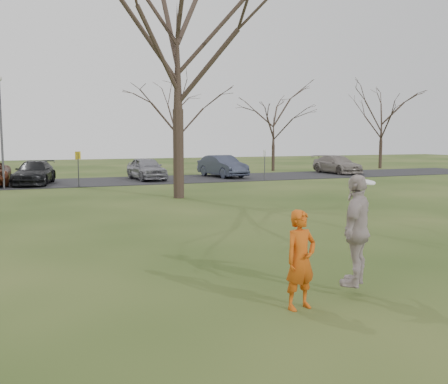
{
  "coord_description": "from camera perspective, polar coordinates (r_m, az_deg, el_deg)",
  "views": [
    {
      "loc": [
        -4.53,
        -7.51,
        2.87
      ],
      "look_at": [
        0.0,
        4.0,
        1.5
      ],
      "focal_mm": 39.36,
      "sensor_mm": 36.0,
      "label": 1
    }
  ],
  "objects": [
    {
      "name": "car_4",
      "position": [
        33.6,
        -8.99,
        2.73
      ],
      "size": [
        2.21,
        4.63,
        1.53
      ],
      "primitive_type": "imported",
      "rotation": [
        0.0,
        0.0,
        0.09
      ],
      "color": "gray",
      "rests_on": "parking_strip"
    },
    {
      "name": "player_defender",
      "position": [
        8.38,
        8.89,
        -7.78
      ],
      "size": [
        0.68,
        0.51,
        1.68
      ],
      "primitive_type": "imported",
      "rotation": [
        0.0,
        0.0,
        0.19
      ],
      "color": "#C14D0F",
      "rests_on": "ground"
    },
    {
      "name": "car_3",
      "position": [
        32.02,
        -21.16,
        2.1
      ],
      "size": [
        2.88,
        5.15,
        1.41
      ],
      "primitive_type": "imported",
      "rotation": [
        0.0,
        0.0,
        -0.2
      ],
      "color": "black",
      "rests_on": "parking_strip"
    },
    {
      "name": "lamp_post",
      "position": [
        30.06,
        -24.51,
        7.87
      ],
      "size": [
        0.34,
        0.34,
        6.27
      ],
      "color": "#47474C",
      "rests_on": "ground"
    },
    {
      "name": "small_tree_row",
      "position": [
        38.62,
        -8.2,
        7.79
      ],
      "size": [
        55.0,
        5.9,
        8.5
      ],
      "color": "#352821",
      "rests_on": "ground"
    },
    {
      "name": "car_5",
      "position": [
        35.52,
        -0.17,
        3.03
      ],
      "size": [
        2.46,
        4.96,
        1.56
      ],
      "primitive_type": "imported",
      "rotation": [
        0.0,
        0.0,
        0.18
      ],
      "color": "#33384C",
      "rests_on": "parking_strip"
    },
    {
      "name": "catching_play",
      "position": [
        9.21,
        15.16,
        -4.29
      ],
      "size": [
        1.23,
        1.14,
        2.03
      ],
      "color": "#AF9F9D",
      "rests_on": "ground"
    },
    {
      "name": "car_7",
      "position": [
        40.13,
        13.01,
        3.15
      ],
      "size": [
        2.16,
        4.95,
        1.42
      ],
      "primitive_type": "imported",
      "rotation": [
        0.0,
        0.0,
        0.04
      ],
      "color": "gray",
      "rests_on": "parking_strip"
    },
    {
      "name": "ground",
      "position": [
        9.22,
        9.33,
        -11.9
      ],
      "size": [
        120.0,
        120.0,
        0.0
      ],
      "primitive_type": "plane",
      "color": "#1E380F",
      "rests_on": "ground"
    },
    {
      "name": "sign_yellow",
      "position": [
        29.65,
        -16.59,
        3.33
      ],
      "size": [
        0.35,
        0.35,
        2.08
      ],
      "color": "#47474C",
      "rests_on": "ground"
    },
    {
      "name": "sign_white",
      "position": [
        32.92,
        4.75,
        3.84
      ],
      "size": [
        0.35,
        0.35,
        2.08
      ],
      "color": "#47474C",
      "rests_on": "ground"
    },
    {
      "name": "parking_strip",
      "position": [
        32.94,
        -13.49,
        1.2
      ],
      "size": [
        62.0,
        6.5,
        0.04
      ],
      "primitive_type": "cube",
      "color": "black",
      "rests_on": "ground"
    },
    {
      "name": "big_tree",
      "position": [
        23.79,
        -5.44,
        16.3
      ],
      "size": [
        9.0,
        9.0,
        14.0
      ],
      "primitive_type": null,
      "color": "#352821",
      "rests_on": "ground"
    }
  ]
}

